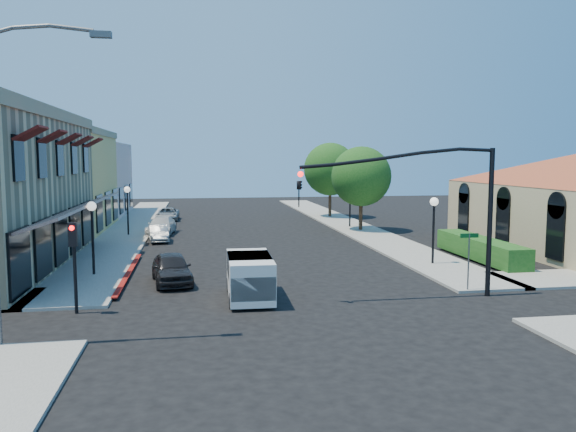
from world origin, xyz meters
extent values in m
plane|color=black|center=(0.00, 0.00, 0.00)|extent=(120.00, 120.00, 0.00)
cube|color=gray|center=(-8.75, 27.00, 0.06)|extent=(3.50, 50.00, 0.12)
cube|color=gray|center=(8.75, 27.00, 0.06)|extent=(3.50, 50.00, 0.12)
cube|color=maroon|center=(-6.90, 8.00, 0.00)|extent=(0.25, 10.00, 0.06)
cube|color=tan|center=(-10.65, 11.00, 7.80)|extent=(0.50, 18.20, 0.60)
cube|color=#561416|center=(-9.60, 11.00, 3.05)|extent=(1.75, 17.00, 0.67)
cube|color=#4F120F|center=(-9.95, 4.00, 6.55)|extent=(1.02, 1.50, 0.60)
cube|color=#4F120F|center=(-9.95, 7.40, 6.55)|extent=(1.02, 1.50, 0.60)
cube|color=#4F120F|center=(-9.95, 10.80, 6.55)|extent=(1.02, 1.50, 0.60)
cube|color=#4F120F|center=(-9.95, 14.20, 6.55)|extent=(1.02, 1.50, 0.60)
cube|color=#4F120F|center=(-9.95, 17.60, 6.55)|extent=(1.02, 1.50, 0.60)
cube|color=black|center=(-10.45, 3.50, 1.60)|extent=(0.12, 2.60, 2.60)
cube|color=black|center=(-10.45, 6.90, 1.60)|extent=(0.12, 2.60, 2.60)
cube|color=black|center=(-10.45, 10.30, 1.60)|extent=(0.12, 2.60, 2.60)
cube|color=black|center=(-10.45, 13.70, 1.60)|extent=(0.12, 2.60, 2.60)
cube|color=black|center=(-10.45, 17.10, 1.60)|extent=(0.12, 2.60, 2.60)
cube|color=tan|center=(-15.50, 26.00, 3.80)|extent=(10.00, 12.00, 7.60)
cube|color=#D2A59F|center=(-15.50, 38.00, 3.50)|extent=(10.00, 12.00, 7.00)
cube|color=black|center=(14.45, 6.50, 1.80)|extent=(0.12, 1.40, 2.80)
cube|color=black|center=(14.45, 11.50, 1.80)|extent=(0.12, 1.40, 2.80)
cube|color=black|center=(14.45, 16.50, 1.80)|extent=(0.12, 1.40, 2.80)
cube|color=#184C15|center=(11.70, 9.00, 0.00)|extent=(1.40, 8.00, 1.10)
cylinder|color=#321D14|center=(8.80, 22.00, 1.05)|extent=(0.28, 0.28, 2.10)
sphere|color=#184C15|center=(8.80, 22.00, 4.20)|extent=(4.56, 4.56, 4.56)
cylinder|color=#321D14|center=(8.80, 32.00, 1.14)|extent=(0.28, 0.28, 2.27)
sphere|color=#184C15|center=(8.80, 32.00, 4.55)|extent=(4.94, 4.94, 4.94)
cylinder|color=black|center=(8.00, 1.50, 3.00)|extent=(0.20, 0.20, 6.00)
cylinder|color=black|center=(4.10, 1.50, 5.60)|extent=(7.80, 0.14, 0.14)
imported|color=black|center=(0.20, 1.50, 4.70)|extent=(0.20, 0.16, 1.00)
sphere|color=#FF0C0C|center=(0.20, 1.32, 5.00)|extent=(0.22, 0.22, 0.22)
cylinder|color=black|center=(-8.00, 1.50, 1.50)|extent=(0.12, 0.12, 3.00)
cube|color=black|center=(-8.00, 1.35, 2.90)|extent=(0.28, 0.22, 0.85)
sphere|color=#FF0C0C|center=(-8.00, 1.23, 3.15)|extent=(0.18, 0.18, 0.18)
cylinder|color=#595B5E|center=(-8.00, -2.00, 9.25)|extent=(3.00, 0.12, 0.12)
cube|color=#595B5E|center=(-6.30, -2.00, 9.15)|extent=(0.60, 0.25, 0.18)
cylinder|color=#595B5E|center=(7.50, 2.20, 1.25)|extent=(0.06, 0.06, 2.50)
cube|color=#0C591E|center=(7.50, 2.20, 2.40)|extent=(0.80, 0.04, 0.18)
cylinder|color=black|center=(-8.50, 8.00, 1.60)|extent=(0.12, 0.12, 3.20)
sphere|color=white|center=(-8.50, 8.00, 3.35)|extent=(0.44, 0.44, 0.44)
cylinder|color=black|center=(-8.50, 22.00, 1.60)|extent=(0.12, 0.12, 3.20)
sphere|color=white|center=(-8.50, 22.00, 3.35)|extent=(0.44, 0.44, 0.44)
cylinder|color=black|center=(8.50, 8.00, 1.60)|extent=(0.12, 0.12, 3.20)
sphere|color=white|center=(8.50, 8.00, 3.35)|extent=(0.44, 0.44, 0.44)
cylinder|color=black|center=(8.50, 24.00, 1.60)|extent=(0.12, 0.12, 3.20)
sphere|color=white|center=(8.50, 24.00, 3.35)|extent=(0.44, 0.44, 0.44)
cube|color=silver|center=(-1.61, 2.56, 0.93)|extent=(1.78, 3.95, 1.60)
cube|color=silver|center=(-1.65, 0.88, 0.84)|extent=(1.66, 0.57, 0.89)
cube|color=black|center=(-1.64, 1.19, 1.29)|extent=(1.51, 0.12, 0.80)
cube|color=black|center=(-1.60, 2.83, 1.33)|extent=(1.76, 2.35, 0.80)
cylinder|color=black|center=(-2.40, 1.25, 0.29)|extent=(0.24, 0.59, 0.59)
cylinder|color=black|center=(-2.33, 3.91, 0.29)|extent=(0.24, 0.59, 0.59)
cylinder|color=black|center=(-0.89, 1.21, 0.29)|extent=(0.24, 0.59, 0.59)
cylinder|color=black|center=(-0.82, 3.88, 0.29)|extent=(0.24, 0.59, 0.59)
imported|color=black|center=(-4.80, 6.00, 0.68)|extent=(2.14, 4.16, 1.36)
imported|color=#999B9D|center=(-6.20, 19.00, 0.55)|extent=(1.61, 3.46, 1.10)
imported|color=#BCBCBA|center=(-6.20, 22.54, 0.63)|extent=(2.27, 4.55, 1.27)
imported|color=#929597|center=(-6.19, 32.00, 0.56)|extent=(1.99, 4.11, 1.13)
camera|label=1|loc=(-3.68, -19.29, 5.61)|focal=35.00mm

